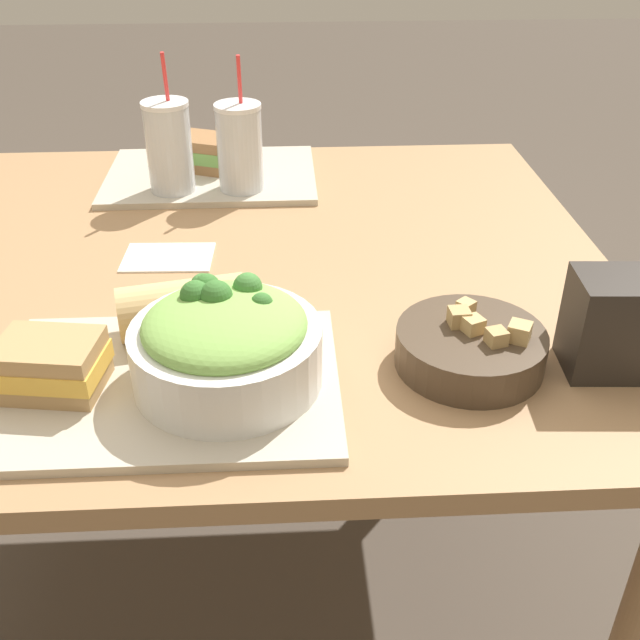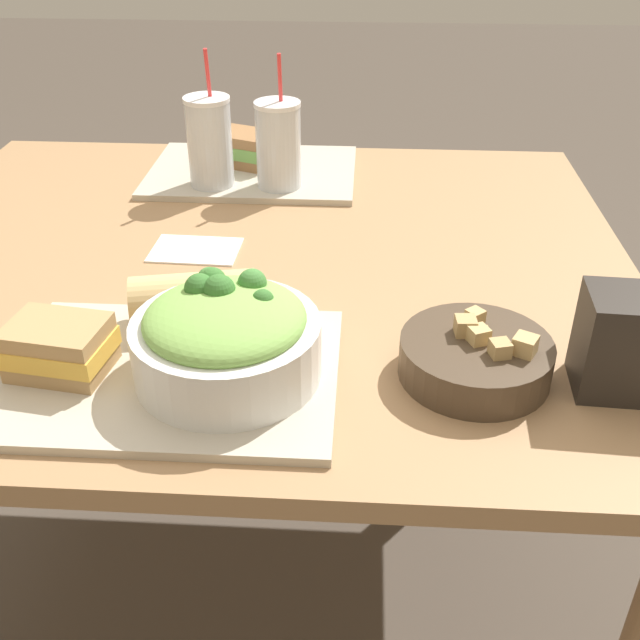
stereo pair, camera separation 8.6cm
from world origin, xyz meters
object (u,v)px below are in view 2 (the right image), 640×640
Objects in this scene: drink_cup_dark at (210,144)px; drink_cup_red at (279,147)px; sandwich_far at (246,148)px; sandwich_near at (59,347)px; soup_bowl at (476,357)px; napkin_folded at (196,250)px; salad_bowl at (226,336)px; chip_bag at (635,344)px; baguette_near at (196,299)px.

drink_cup_dark is 0.13m from drink_cup_red.
drink_cup_red reaches higher than sandwich_far.
sandwich_near is 0.93× the size of sandwich_far.
soup_bowl is 0.52m from napkin_folded.
drink_cup_red is (0.13, 0.00, -0.00)m from drink_cup_dark.
chip_bag is at bearing 1.93° from salad_bowl.
baguette_near is 0.54m from chip_bag.
sandwich_far is (-0.38, 0.68, 0.02)m from soup_bowl.
drink_cup_red is at bearing 80.20° from sandwich_near.
chip_bag is at bearing -29.86° from sandwich_far.
chip_bag reaches higher than sandwich_near.
drink_cup_dark is at bearing -4.00° from baguette_near.
baguette_near is 0.61m from sandwich_far.
baguette_near is at bearing -77.23° from napkin_folded.
baguette_near is 1.35× the size of chip_bag.
drink_cup_dark is at bearing 94.09° from napkin_folded.
salad_bowl reaches higher than soup_bowl.
drink_cup_red is at bearing 117.82° from soup_bowl.
salad_bowl is 0.72m from sandwich_far.
soup_bowl is 1.06× the size of baguette_near.
baguette_near is (0.14, 0.12, 0.00)m from sandwich_near.
napkin_folded is (0.02, -0.26, -0.09)m from drink_cup_dark.
salad_bowl reaches higher than baguette_near.
salad_bowl is at bearing -163.80° from baguette_near.
drink_cup_red is (0.20, 0.61, 0.04)m from sandwich_near.
salad_bowl is 0.92× the size of drink_cup_red.
sandwich_near is at bearing -104.27° from napkin_folded.
drink_cup_red is at bearing 67.04° from napkin_folded.
soup_bowl is 0.76× the size of drink_cup_red.
sandwich_near is 0.18m from baguette_near.
soup_bowl is at bearing -53.11° from drink_cup_dark.
salad_bowl is 0.20m from sandwich_near.
sandwich_far is 0.58× the size of drink_cup_red.
sandwich_near is 0.53× the size of drink_cup_red.
baguette_near is (-0.36, 0.08, 0.02)m from soup_bowl.
drink_cup_dark is at bearing 126.89° from soup_bowl.
salad_bowl is 0.37m from napkin_folded.
baguette_near is at bearing -96.47° from drink_cup_red.
sandwich_far is (-0.02, 0.61, -0.00)m from baguette_near.
sandwich_far is at bearing 119.07° from soup_bowl.
baguette_near reaches higher than sandwich_near.
napkin_folded is at bearing -112.96° from drink_cup_red.
drink_cup_red reaches higher than chip_bag.
soup_bowl is 0.78m from sandwich_far.
sandwich_far is 0.89m from chip_bag.
sandwich_far is at bearing 67.37° from drink_cup_dark.
salad_bowl is at bearing 9.82° from sandwich_near.
drink_cup_red reaches higher than sandwich_near.
sandwich_near is at bearing -174.83° from chip_bag.
chip_bag reaches higher than soup_bowl.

